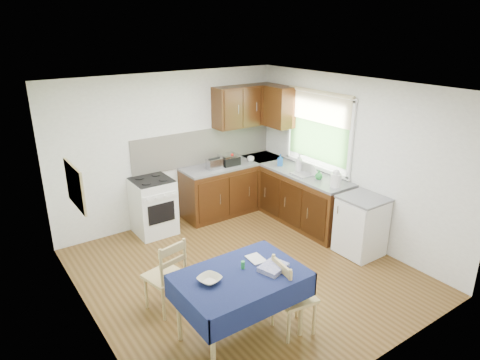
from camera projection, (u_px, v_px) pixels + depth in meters
floor at (244, 272)px, 5.87m from camera, size 4.20×4.20×0.00m
ceiling at (245, 87)px, 5.01m from camera, size 4.00×4.20×0.02m
wall_back at (170, 149)px, 7.05m from camera, size 4.00×0.02×2.50m
wall_front at (380, 256)px, 3.82m from camera, size 4.00×0.02×2.50m
wall_left at (85, 227)px, 4.36m from camera, size 0.02×4.20×2.50m
wall_right at (351, 160)px, 6.51m from camera, size 0.02×4.20×2.50m
base_cabinets at (266, 193)px, 7.42m from camera, size 1.90×2.30×0.86m
worktop_back at (233, 164)px, 7.52m from camera, size 1.90×0.60×0.04m
worktop_right at (306, 175)px, 6.98m from camera, size 0.60×1.70×0.04m
worktop_corner at (263, 158)px, 7.87m from camera, size 0.60×0.60×0.04m
splashback at (205, 146)px, 7.41m from camera, size 2.70×0.02×0.60m
upper_cabinets at (256, 106)px, 7.44m from camera, size 1.20×0.85×0.70m
stove at (153, 206)px, 6.83m from camera, size 0.60×0.61×0.92m
window at (318, 126)px, 6.90m from camera, size 0.04×1.48×1.26m
fridge at (361, 226)px, 6.21m from camera, size 0.58×0.60×0.89m
corkboard at (75, 186)px, 4.49m from camera, size 0.04×0.62×0.47m
dining_table at (241, 283)px, 4.41m from camera, size 1.31×0.88×0.79m
chair_far at (167, 274)px, 4.94m from camera, size 0.49×0.49×0.93m
chair_near at (291, 294)px, 4.58m from camera, size 0.46×0.46×0.91m
toaster at (214, 164)px, 7.16m from camera, size 0.26×0.16×0.20m
sandwich_press at (229, 160)px, 7.38m from camera, size 0.31×0.27×0.18m
sauce_bottle at (232, 159)px, 7.36m from camera, size 0.05×0.05×0.20m
yellow_packet at (230, 157)px, 7.58m from camera, size 0.13×0.11×0.15m
dish_rack at (306, 172)px, 6.95m from camera, size 0.44×0.33×0.21m
kettle at (336, 179)px, 6.37m from camera, size 0.16×0.16×0.27m
cup at (251, 159)px, 7.55m from camera, size 0.14×0.14×0.09m
soap_bottle_a at (299, 163)px, 7.00m from camera, size 0.15×0.15×0.31m
soap_bottle_b at (280, 160)px, 7.33m from camera, size 0.13×0.13×0.20m
soap_bottle_c at (319, 175)px, 6.69m from camera, size 0.14×0.14×0.15m
plate_bowl at (210, 280)px, 4.24m from camera, size 0.28×0.28×0.06m
book at (250, 261)px, 4.61m from camera, size 0.18×0.23×0.02m
spice_jar at (243, 265)px, 4.47m from camera, size 0.04×0.04×0.08m
tea_towel at (273, 267)px, 4.45m from camera, size 0.34×0.30×0.05m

